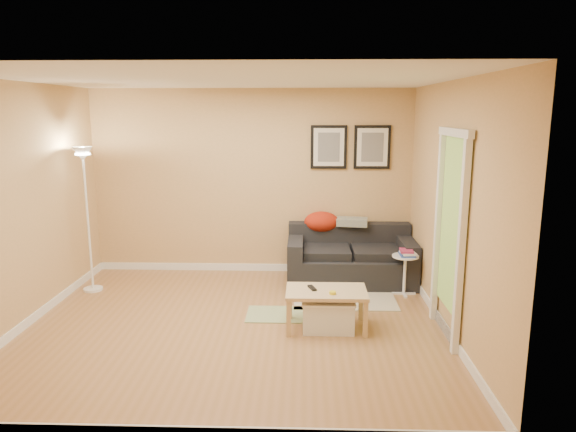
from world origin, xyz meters
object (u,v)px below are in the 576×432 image
object	(u,v)px
sofa	(351,255)
coffee_table	(326,309)
storage_bin	(328,314)
floor_lamp	(88,224)
side_table	(405,275)
book_stack	(407,253)

from	to	relation	value
sofa	coffee_table	xyz separation A→B (m)	(-0.39, -1.56, -0.16)
storage_bin	floor_lamp	world-z (taller)	floor_lamp
storage_bin	coffee_table	bearing A→B (deg)	127.96
coffee_table	floor_lamp	bearing A→B (deg)	-179.61
sofa	floor_lamp	bearing A→B (deg)	-172.42
sofa	storage_bin	bearing A→B (deg)	-103.33
sofa	coffee_table	size ratio (longest dim) A/B	1.99
sofa	side_table	world-z (taller)	sofa
storage_bin	side_table	xyz separation A→B (m)	(1.01, 1.10, 0.08)
book_stack	coffee_table	bearing A→B (deg)	-123.69
sofa	side_table	distance (m)	0.81
book_stack	side_table	bearing A→B (deg)	-171.79
sofa	storage_bin	xyz separation A→B (m)	(-0.37, -1.58, -0.20)
coffee_table	book_stack	distance (m)	1.54
coffee_table	side_table	size ratio (longest dim) A/B	1.67
coffee_table	storage_bin	world-z (taller)	coffee_table
book_stack	floor_lamp	distance (m)	4.05
side_table	book_stack	size ratio (longest dim) A/B	2.15
sofa	book_stack	world-z (taller)	sofa
book_stack	floor_lamp	xyz separation A→B (m)	(-4.04, 0.03, 0.33)
coffee_table	side_table	bearing A→B (deg)	66.84
floor_lamp	side_table	bearing A→B (deg)	-0.43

